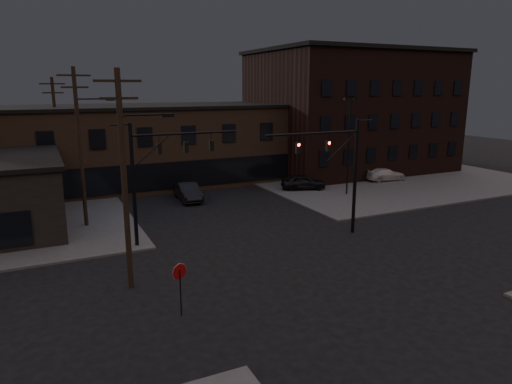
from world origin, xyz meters
TOP-DOWN VIEW (x-y plane):
  - ground at (0.00, 0.00)m, footprint 140.00×140.00m
  - sidewalk_ne at (22.00, 22.00)m, footprint 30.00×30.00m
  - building_row at (0.00, 28.00)m, footprint 40.00×12.00m
  - building_right at (22.00, 26.00)m, footprint 22.00×16.00m
  - traffic_signal_near at (5.36, 4.50)m, footprint 7.12×0.24m
  - traffic_signal_far at (-6.72, 8.00)m, footprint 7.12×0.24m
  - stop_sign at (-8.00, -1.99)m, footprint 0.72×0.33m
  - utility_pole_near at (-9.43, 2.00)m, footprint 3.70×0.28m
  - utility_pole_mid at (-10.44, 14.00)m, footprint 3.70×0.28m
  - utility_pole_far at (-11.50, 26.00)m, footprint 2.20×0.28m
  - lot_light_a at (13.00, 14.00)m, footprint 1.50×0.28m
  - lot_light_b at (19.00, 19.00)m, footprint 1.50×0.28m
  - parked_car_lot_a at (10.30, 17.50)m, footprint 4.71×3.14m
  - parked_car_lot_b at (20.70, 17.44)m, footprint 4.71×2.36m
  - car_crossing at (-1.26, 18.68)m, footprint 1.95×4.99m

SIDE VIEW (x-z plane):
  - ground at x=0.00m, z-range 0.00..0.00m
  - sidewalk_ne at x=22.00m, z-range 0.00..0.15m
  - parked_car_lot_b at x=20.70m, z-range 0.15..1.46m
  - car_crossing at x=-1.26m, z-range 0.00..1.62m
  - parked_car_lot_a at x=10.30m, z-range 0.15..1.64m
  - stop_sign at x=-8.00m, z-range 0.60..3.08m
  - building_row at x=0.00m, z-range 0.00..8.00m
  - traffic_signal_near at x=5.36m, z-range 0.93..8.93m
  - traffic_signal_far at x=-6.72m, z-range 1.01..9.01m
  - lot_light_a at x=13.00m, z-range 0.94..10.08m
  - lot_light_b at x=19.00m, z-range 0.94..10.08m
  - utility_pole_far at x=-11.50m, z-range 0.28..11.28m
  - utility_pole_near at x=-9.43m, z-range 0.37..11.37m
  - utility_pole_mid at x=-10.44m, z-range 0.38..11.88m
  - building_right at x=22.00m, z-range 0.00..14.00m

